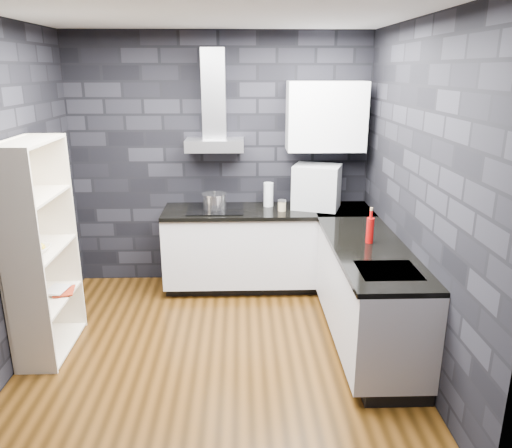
{
  "coord_description": "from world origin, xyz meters",
  "views": [
    {
      "loc": [
        0.22,
        -3.77,
        2.32
      ],
      "look_at": [
        0.35,
        0.45,
        1.0
      ],
      "focal_mm": 35.0,
      "sensor_mm": 36.0,
      "label": 1
    }
  ],
  "objects_px": {
    "glass_vase": "(268,195)",
    "fruit_bowl": "(37,249)",
    "utensil_crock": "(297,200)",
    "red_bottle": "(370,230)",
    "storage_jar": "(282,206)",
    "appliance_garage": "(317,187)",
    "bookshelf": "(41,250)",
    "pot": "(214,202)"
  },
  "relations": [
    {
      "from": "bookshelf",
      "to": "fruit_bowl",
      "type": "distance_m",
      "value": 0.08
    },
    {
      "from": "appliance_garage",
      "to": "bookshelf",
      "type": "xyz_separation_m",
      "value": [
        -2.44,
        -1.23,
        -0.22
      ]
    },
    {
      "from": "glass_vase",
      "to": "bookshelf",
      "type": "height_order",
      "value": "bookshelf"
    },
    {
      "from": "utensil_crock",
      "to": "red_bottle",
      "type": "distance_m",
      "value": 1.28
    },
    {
      "from": "storage_jar",
      "to": "appliance_garage",
      "type": "height_order",
      "value": "appliance_garage"
    },
    {
      "from": "bookshelf",
      "to": "fruit_bowl",
      "type": "xyz_separation_m",
      "value": [
        0.0,
        -0.07,
        0.04
      ]
    },
    {
      "from": "utensil_crock",
      "to": "appliance_garage",
      "type": "relative_size",
      "value": 0.3
    },
    {
      "from": "glass_vase",
      "to": "utensil_crock",
      "type": "relative_size",
      "value": 1.81
    },
    {
      "from": "pot",
      "to": "fruit_bowl",
      "type": "height_order",
      "value": "pot"
    },
    {
      "from": "pot",
      "to": "appliance_garage",
      "type": "relative_size",
      "value": 0.52
    },
    {
      "from": "utensil_crock",
      "to": "fruit_bowl",
      "type": "distance_m",
      "value": 2.61
    },
    {
      "from": "storage_jar",
      "to": "fruit_bowl",
      "type": "distance_m",
      "value": 2.38
    },
    {
      "from": "utensil_crock",
      "to": "red_bottle",
      "type": "height_order",
      "value": "red_bottle"
    },
    {
      "from": "storage_jar",
      "to": "pot",
      "type": "bearing_deg",
      "value": 173.4
    },
    {
      "from": "storage_jar",
      "to": "appliance_garage",
      "type": "distance_m",
      "value": 0.43
    },
    {
      "from": "appliance_garage",
      "to": "fruit_bowl",
      "type": "xyz_separation_m",
      "value": [
        -2.44,
        -1.3,
        -0.19
      ]
    },
    {
      "from": "glass_vase",
      "to": "appliance_garage",
      "type": "relative_size",
      "value": 0.55
    },
    {
      "from": "utensil_crock",
      "to": "appliance_garage",
      "type": "height_order",
      "value": "appliance_garage"
    },
    {
      "from": "pot",
      "to": "utensil_crock",
      "type": "bearing_deg",
      "value": 5.2
    },
    {
      "from": "utensil_crock",
      "to": "glass_vase",
      "type": "bearing_deg",
      "value": 174.28
    },
    {
      "from": "utensil_crock",
      "to": "fruit_bowl",
      "type": "relative_size",
      "value": 0.7
    },
    {
      "from": "appliance_garage",
      "to": "bookshelf",
      "type": "height_order",
      "value": "bookshelf"
    },
    {
      "from": "glass_vase",
      "to": "fruit_bowl",
      "type": "xyz_separation_m",
      "value": [
        -1.93,
        -1.39,
        -0.09
      ]
    },
    {
      "from": "storage_jar",
      "to": "red_bottle",
      "type": "distance_m",
      "value": 1.22
    },
    {
      "from": "glass_vase",
      "to": "storage_jar",
      "type": "bearing_deg",
      "value": -55.8
    },
    {
      "from": "utensil_crock",
      "to": "fruit_bowl",
      "type": "height_order",
      "value": "utensil_crock"
    },
    {
      "from": "bookshelf",
      "to": "appliance_garage",
      "type": "bearing_deg",
      "value": 14.76
    },
    {
      "from": "appliance_garage",
      "to": "fruit_bowl",
      "type": "bearing_deg",
      "value": -132.92
    },
    {
      "from": "pot",
      "to": "fruit_bowl",
      "type": "xyz_separation_m",
      "value": [
        -1.36,
        -1.28,
        -0.05
      ]
    },
    {
      "from": "bookshelf",
      "to": "fruit_bowl",
      "type": "relative_size",
      "value": 8.91
    },
    {
      "from": "storage_jar",
      "to": "bookshelf",
      "type": "relative_size",
      "value": 0.06
    },
    {
      "from": "utensil_crock",
      "to": "red_bottle",
      "type": "xyz_separation_m",
      "value": [
        0.49,
        -1.18,
        0.04
      ]
    },
    {
      "from": "pot",
      "to": "glass_vase",
      "type": "bearing_deg",
      "value": 10.85
    },
    {
      "from": "pot",
      "to": "storage_jar",
      "type": "relative_size",
      "value": 2.41
    },
    {
      "from": "pot",
      "to": "red_bottle",
      "type": "bearing_deg",
      "value": -38.7
    },
    {
      "from": "storage_jar",
      "to": "utensil_crock",
      "type": "relative_size",
      "value": 0.71
    },
    {
      "from": "utensil_crock",
      "to": "pot",
      "type": "bearing_deg",
      "value": -174.8
    },
    {
      "from": "storage_jar",
      "to": "fruit_bowl",
      "type": "bearing_deg",
      "value": -149.96
    },
    {
      "from": "red_bottle",
      "to": "storage_jar",
      "type": "bearing_deg",
      "value": 123.23
    },
    {
      "from": "storage_jar",
      "to": "bookshelf",
      "type": "xyz_separation_m",
      "value": [
        -2.06,
        -1.13,
        -0.05
      ]
    },
    {
      "from": "pot",
      "to": "fruit_bowl",
      "type": "distance_m",
      "value": 1.86
    },
    {
      "from": "pot",
      "to": "bookshelf",
      "type": "bearing_deg",
      "value": -138.38
    }
  ]
}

